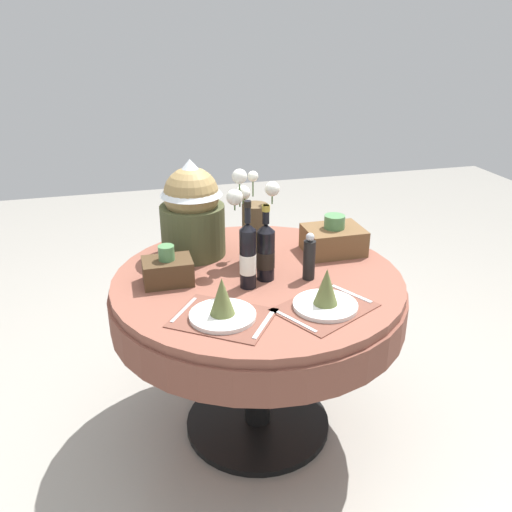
% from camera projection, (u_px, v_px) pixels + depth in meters
% --- Properties ---
extents(ground, '(8.00, 8.00, 0.00)m').
position_uv_depth(ground, '(258.00, 424.00, 2.57)').
color(ground, '#9E998E').
extents(dining_table, '(1.23, 1.23, 0.77)m').
position_uv_depth(dining_table, '(258.00, 304.00, 2.31)').
color(dining_table, brown).
rests_on(dining_table, ground).
extents(place_setting_left, '(0.43, 0.41, 0.16)m').
position_uv_depth(place_setting_left, '(222.00, 307.00, 1.92)').
color(place_setting_left, brown).
rests_on(place_setting_left, dining_table).
extents(place_setting_right, '(0.42, 0.39, 0.16)m').
position_uv_depth(place_setting_right, '(326.00, 297.00, 1.99)').
color(place_setting_right, brown).
rests_on(place_setting_right, dining_table).
extents(flower_vase, '(0.24, 0.22, 0.42)m').
position_uv_depth(flower_vase, '(253.00, 221.00, 2.31)').
color(flower_vase, brown).
rests_on(flower_vase, dining_table).
extents(wine_bottle_left, '(0.07, 0.07, 0.36)m').
position_uv_depth(wine_bottle_left, '(248.00, 255.00, 2.12)').
color(wine_bottle_left, black).
rests_on(wine_bottle_left, dining_table).
extents(wine_bottle_right, '(0.07, 0.07, 0.32)m').
position_uv_depth(wine_bottle_right, '(266.00, 252.00, 2.19)').
color(wine_bottle_right, black).
rests_on(wine_bottle_right, dining_table).
extents(pepper_mill, '(0.05, 0.05, 0.20)m').
position_uv_depth(pepper_mill, '(309.00, 258.00, 2.20)').
color(pepper_mill, black).
rests_on(pepper_mill, dining_table).
extents(gift_tub_back_left, '(0.29, 0.29, 0.44)m').
position_uv_depth(gift_tub_back_left, '(192.00, 205.00, 2.38)').
color(gift_tub_back_left, '#474C2D').
rests_on(gift_tub_back_left, dining_table).
extents(woven_basket_side_left, '(0.20, 0.14, 0.16)m').
position_uv_depth(woven_basket_side_left, '(168.00, 270.00, 2.18)').
color(woven_basket_side_left, '#47331E').
rests_on(woven_basket_side_left, dining_table).
extents(woven_basket_side_right, '(0.26, 0.21, 0.18)m').
position_uv_depth(woven_basket_side_right, '(333.00, 239.00, 2.47)').
color(woven_basket_side_right, brown).
rests_on(woven_basket_side_right, dining_table).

